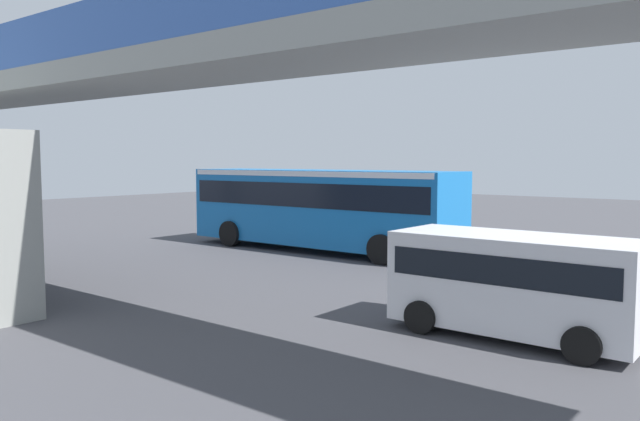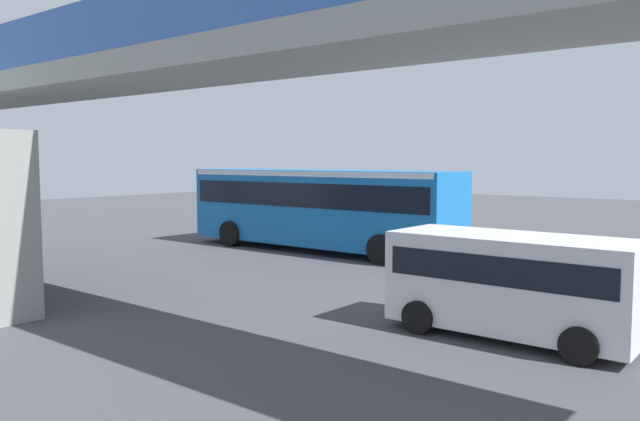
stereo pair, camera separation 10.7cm
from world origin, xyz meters
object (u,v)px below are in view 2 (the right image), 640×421
Objects in this scene: parked_van at (513,279)px; city_bus at (319,203)px; bicycle_blue at (540,297)px; bicycle_black at (576,278)px; traffic_sign at (441,198)px; pedestrian at (367,223)px.

city_bus is at bearing -33.35° from parked_van.
parked_van is 2.71× the size of bicycle_blue.
parked_van is 2.71× the size of bicycle_black.
parked_van is 2.46m from bicycle_blue.
city_bus is 10.37m from bicycle_black.
traffic_sign is (-2.48, -5.32, 0.01)m from city_bus.
bicycle_blue is at bearing 143.55° from pedestrian.
city_bus is 4.12× the size of traffic_sign.
bicycle_blue is at bearing 155.93° from city_bus.
parked_van reaches higher than pedestrian.
city_bus reaches higher than bicycle_black.
bicycle_black is at bearing 137.93° from traffic_sign.
bicycle_black is 0.99× the size of pedestrian.
pedestrian is at bearing -43.63° from parked_van.
traffic_sign is (7.66, -6.91, 1.52)m from bicycle_black.
bicycle_black is (0.30, -5.27, -0.81)m from parked_van.
bicycle_black is 10.55m from pedestrian.
parked_van is 13.75m from pedestrian.
pedestrian is at bearing -100.29° from city_bus.
city_bus is at bearing -24.07° from bicycle_blue.
city_bus reaches higher than bicycle_blue.
pedestrian is (9.71, -7.17, 0.51)m from bicycle_blue.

